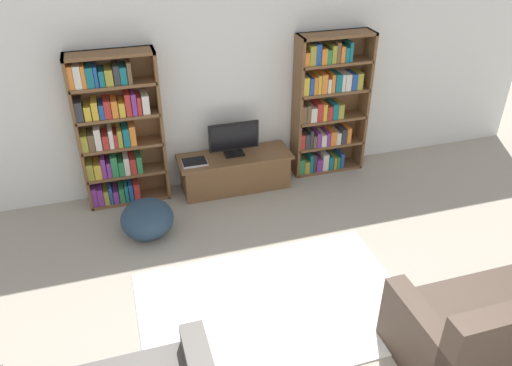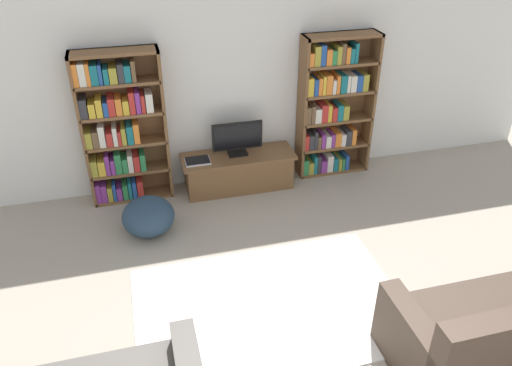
# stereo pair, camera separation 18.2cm
# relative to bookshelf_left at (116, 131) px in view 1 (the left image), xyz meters

# --- Properties ---
(wall_back) EXTENTS (8.80, 0.06, 2.60)m
(wall_back) POSITION_rel_bookshelf_left_xyz_m (1.31, 0.18, 0.37)
(wall_back) COLOR silver
(wall_back) RESTS_ON ground_plane
(bookshelf_left) EXTENTS (0.97, 0.30, 1.86)m
(bookshelf_left) POSITION_rel_bookshelf_left_xyz_m (0.00, 0.00, 0.00)
(bookshelf_left) COLOR brown
(bookshelf_left) RESTS_ON ground_plane
(bookshelf_right) EXTENTS (0.97, 0.30, 1.86)m
(bookshelf_right) POSITION_rel_bookshelf_left_xyz_m (2.66, -0.00, -0.01)
(bookshelf_right) COLOR brown
(bookshelf_right) RESTS_ON ground_plane
(tv_stand) EXTENTS (1.43, 0.50, 0.46)m
(tv_stand) POSITION_rel_bookshelf_left_xyz_m (1.39, -0.13, -0.70)
(tv_stand) COLOR brown
(tv_stand) RESTS_ON ground_plane
(television) EXTENTS (0.63, 0.16, 0.44)m
(television) POSITION_rel_bookshelf_left_xyz_m (1.39, -0.11, -0.24)
(television) COLOR black
(television) RESTS_ON tv_stand
(laptop) EXTENTS (0.30, 0.23, 0.03)m
(laptop) POSITION_rel_bookshelf_left_xyz_m (0.86, -0.18, -0.46)
(laptop) COLOR silver
(laptop) RESTS_ON tv_stand
(area_rug) EXTENTS (2.49, 1.66, 0.02)m
(area_rug) POSITION_rel_bookshelf_left_xyz_m (1.18, -2.31, -0.93)
(area_rug) COLOR white
(area_rug) RESTS_ON ground_plane
(beanbag_ottoman) EXTENTS (0.58, 0.58, 0.43)m
(beanbag_ottoman) POSITION_rel_bookshelf_left_xyz_m (0.19, -0.84, -0.72)
(beanbag_ottoman) COLOR #23384C
(beanbag_ottoman) RESTS_ON ground_plane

